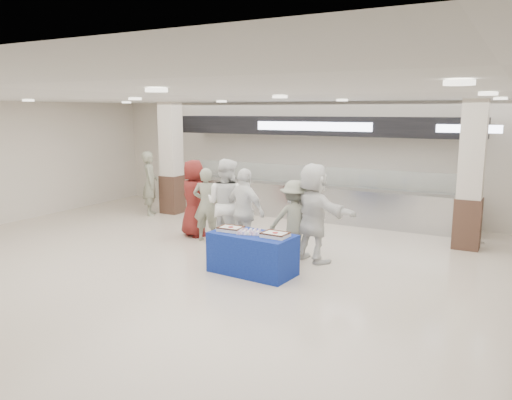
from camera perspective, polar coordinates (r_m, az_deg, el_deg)
The scene contains 15 objects.
ground at distance 9.29m, azimuth -5.87°, elevation -8.43°, with size 14.00×14.00×0.00m, color beige.
serving_line at distance 13.71m, azimuth 6.89°, elevation 2.58°, with size 8.70×0.85×2.80m.
column_left at distance 14.63m, azimuth -9.65°, elevation 4.45°, with size 0.55×0.55×3.20m.
column_right at distance 11.57m, azimuth 23.34°, elevation 2.27°, with size 0.55×0.55×3.20m.
display_table at distance 9.18m, azimuth -0.41°, elevation -6.14°, with size 1.55×0.78×0.75m, color navy.
sheet_cake_left at distance 9.30m, azimuth -2.89°, elevation -3.26°, with size 0.44×0.35×0.09m.
sheet_cake_right at distance 8.85m, azimuth 2.22°, elevation -3.94°, with size 0.47×0.37×0.10m.
cupcake_tray at distance 9.08m, azimuth -0.76°, elevation -3.66°, with size 0.49×0.42×0.07m.
civilian_maroon at distance 11.87m, azimuth -7.13°, elevation 0.19°, with size 0.89×0.58×1.83m, color maroon.
soldier_a at distance 11.42m, azimuth -5.71°, elevation -0.53°, with size 0.61×0.40×1.68m, color gray.
chef_tall at distance 10.79m, azimuth -3.42°, elevation -0.42°, with size 0.95×0.74×1.95m, color white.
chef_short at distance 10.30m, azimuth -1.28°, elevation -1.34°, with size 1.05×0.44×1.80m, color white.
soldier_b at distance 10.05m, azimuth 4.42°, elevation -2.26°, with size 1.03×0.59×1.59m, color gray.
civilian_white at distance 9.85m, azimuth 6.56°, elevation -1.44°, with size 1.82×0.58×1.96m, color white.
soldier_bg at distance 14.52m, azimuth -12.00°, elevation 1.87°, with size 0.66×0.44×1.82m, color gray.
Camera 1 is at (5.01, -7.24, 2.96)m, focal length 35.00 mm.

